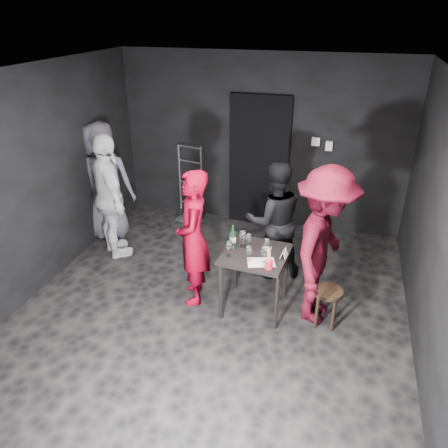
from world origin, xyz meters
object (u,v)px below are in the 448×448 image
(stool, at_px, (327,298))
(bystander_grey, at_px, (102,170))
(hand_truck, at_px, (191,206))
(wine_bottle, at_px, (233,239))
(breadstick_cup, at_px, (269,258))
(tasting_table, at_px, (255,260))
(server_red, at_px, (193,231))
(woman_black, at_px, (274,218))
(man_maroon, at_px, (325,230))
(bystander_cream, at_px, (108,186))

(stool, distance_m, bystander_grey, 3.73)
(hand_truck, bearing_deg, wine_bottle, -46.37)
(hand_truck, bearing_deg, breadstick_cup, -41.68)
(tasting_table, height_order, bystander_grey, bystander_grey)
(server_red, relative_size, bystander_grey, 0.85)
(hand_truck, relative_size, stool, 2.69)
(hand_truck, xyz_separation_m, woman_black, (1.64, -1.28, 0.60))
(wine_bottle, bearing_deg, man_maroon, 0.69)
(woman_black, bearing_deg, hand_truck, -60.83)
(stool, height_order, bystander_cream, bystander_cream)
(stool, height_order, bystander_grey, bystander_grey)
(woman_black, height_order, breadstick_cup, woman_black)
(wine_bottle, relative_size, breadstick_cup, 1.09)
(hand_truck, distance_m, man_maroon, 3.21)
(tasting_table, bearing_deg, stool, -6.52)
(woman_black, xyz_separation_m, wine_bottle, (-0.35, -0.77, 0.04))
(stool, xyz_separation_m, breadstick_cup, (-0.64, -0.18, 0.50))
(server_red, relative_size, wine_bottle, 6.22)
(stool, bearing_deg, wine_bottle, 173.23)
(stool, distance_m, server_red, 1.69)
(man_maroon, relative_size, bystander_grey, 1.03)
(server_red, distance_m, bystander_grey, 2.20)
(server_red, relative_size, woman_black, 1.12)
(hand_truck, height_order, man_maroon, man_maroon)
(breadstick_cup, bearing_deg, server_red, 164.73)
(tasting_table, relative_size, wine_bottle, 2.51)
(breadstick_cup, bearing_deg, stool, 15.79)
(man_maroon, distance_m, bystander_grey, 3.51)
(bystander_cream, distance_m, breadstick_cup, 2.61)
(hand_truck, relative_size, bystander_grey, 0.58)
(woman_black, height_order, bystander_cream, bystander_cream)
(hand_truck, xyz_separation_m, wine_bottle, (1.29, -2.05, 0.64))
(woman_black, height_order, man_maroon, man_maroon)
(wine_bottle, bearing_deg, server_red, -173.18)
(man_maroon, distance_m, breadstick_cup, 0.67)
(hand_truck, distance_m, stool, 3.26)
(bystander_grey, height_order, wine_bottle, bystander_grey)
(hand_truck, distance_m, breadstick_cup, 3.03)
(bystander_cream, relative_size, breadstick_cup, 7.72)
(tasting_table, relative_size, server_red, 0.40)
(woman_black, distance_m, bystander_cream, 2.30)
(tasting_table, bearing_deg, bystander_grey, 156.00)
(server_red, relative_size, man_maroon, 0.83)
(hand_truck, height_order, woman_black, woman_black)
(tasting_table, bearing_deg, hand_truck, 127.03)
(stool, distance_m, wine_bottle, 1.24)
(woman_black, xyz_separation_m, man_maroon, (0.67, -0.76, 0.30))
(bystander_grey, bearing_deg, bystander_cream, 115.74)
(breadstick_cup, bearing_deg, tasting_table, 126.23)
(server_red, height_order, bystander_grey, bystander_grey)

